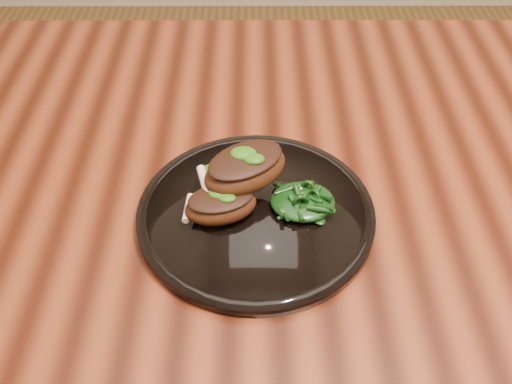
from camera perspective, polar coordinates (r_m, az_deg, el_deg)
desk at (r=0.95m, az=18.75°, el=0.21°), size 1.60×0.80×0.75m
plate at (r=0.73m, az=-0.02°, el=-2.15°), size 0.30×0.30×0.02m
lamb_chop_front at (r=0.71m, az=-3.59°, el=-1.23°), size 0.10×0.08×0.04m
lamb_chop_back at (r=0.72m, az=-1.12°, el=2.40°), size 0.14×0.13×0.05m
herb_smear at (r=0.78m, az=-2.85°, el=1.85°), size 0.08×0.05×0.01m
greens_heap at (r=0.73m, az=4.71°, el=-0.65°), size 0.08×0.08×0.03m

